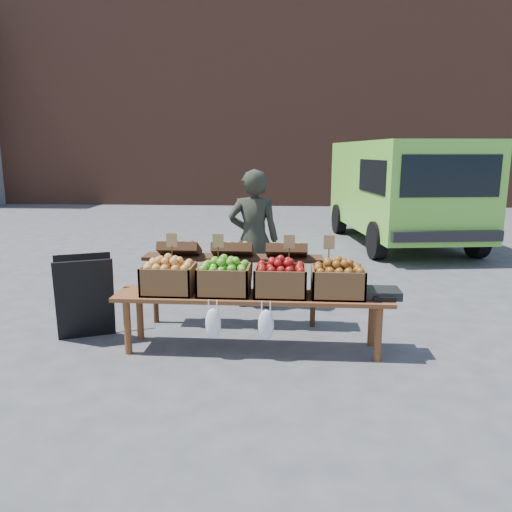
# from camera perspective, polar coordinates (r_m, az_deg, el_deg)

# --- Properties ---
(ground) EXTENTS (80.00, 80.00, 0.00)m
(ground) POSITION_cam_1_polar(r_m,az_deg,el_deg) (5.57, -5.08, -8.59)
(ground) COLOR #49494B
(brick_building) EXTENTS (24.00, 4.00, 10.00)m
(brick_building) POSITION_cam_1_polar(r_m,az_deg,el_deg) (20.40, 1.88, 20.46)
(brick_building) COLOR brown
(brick_building) RESTS_ON ground
(delivery_van) EXTENTS (2.86, 5.06, 2.15)m
(delivery_van) POSITION_cam_1_polar(r_m,az_deg,el_deg) (11.01, 16.25, 6.86)
(delivery_van) COLOR #6ECB3D
(delivery_van) RESTS_ON ground
(vendor) EXTENTS (0.64, 0.43, 1.73)m
(vendor) POSITION_cam_1_polar(r_m,az_deg,el_deg) (6.24, -0.27, 1.93)
(vendor) COLOR #282B20
(vendor) RESTS_ON ground
(chalkboard_sign) EXTENTS (0.66, 0.53, 0.89)m
(chalkboard_sign) POSITION_cam_1_polar(r_m,az_deg,el_deg) (5.57, -18.98, -4.41)
(chalkboard_sign) COLOR black
(chalkboard_sign) RESTS_ON ground
(back_table) EXTENTS (2.10, 0.44, 1.04)m
(back_table) POSITION_cam_1_polar(r_m,az_deg,el_deg) (5.63, -2.63, -2.79)
(back_table) COLOR #3A2112
(back_table) RESTS_ON ground
(display_bench) EXTENTS (2.70, 0.56, 0.57)m
(display_bench) POSITION_cam_1_polar(r_m,az_deg,el_deg) (4.99, -0.43, -7.55)
(display_bench) COLOR brown
(display_bench) RESTS_ON ground
(crate_golden_apples) EXTENTS (0.50, 0.40, 0.28)m
(crate_golden_apples) POSITION_cam_1_polar(r_m,az_deg,el_deg) (4.99, -9.92, -2.60)
(crate_golden_apples) COLOR gold
(crate_golden_apples) RESTS_ON display_bench
(crate_russet_pears) EXTENTS (0.50, 0.40, 0.28)m
(crate_russet_pears) POSITION_cam_1_polar(r_m,az_deg,el_deg) (4.89, -3.65, -2.76)
(crate_russet_pears) COLOR #3B8416
(crate_russet_pears) RESTS_ON display_bench
(crate_red_apples) EXTENTS (0.50, 0.40, 0.28)m
(crate_red_apples) POSITION_cam_1_polar(r_m,az_deg,el_deg) (4.85, 2.81, -2.88)
(crate_red_apples) COLOR #69110A
(crate_red_apples) RESTS_ON display_bench
(crate_green_apples) EXTENTS (0.50, 0.40, 0.28)m
(crate_green_apples) POSITION_cam_1_polar(r_m,az_deg,el_deg) (4.87, 9.31, -2.97)
(crate_green_apples) COLOR brown
(crate_green_apples) RESTS_ON display_bench
(weighing_scale) EXTENTS (0.34, 0.30, 0.08)m
(weighing_scale) POSITION_cam_1_polar(r_m,az_deg,el_deg) (4.95, 14.19, -4.13)
(weighing_scale) COLOR black
(weighing_scale) RESTS_ON display_bench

